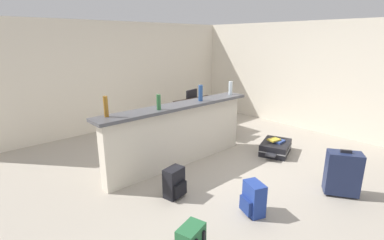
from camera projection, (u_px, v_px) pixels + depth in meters
The scene contains 17 objects.
ground_plane at pixel (214, 162), 5.13m from camera, with size 13.00×13.00×0.05m, color #ADA393.
wall_back at pixel (125, 75), 6.95m from camera, with size 6.60×0.10×2.50m, color silver.
wall_right at pixel (293, 75), 6.96m from camera, with size 0.10×6.00×2.50m, color silver.
partition_half_wall at pixel (179, 136), 4.86m from camera, with size 2.80×0.20×1.02m, color silver.
bar_countertop at pixel (179, 106), 4.71m from camera, with size 2.96×0.40×0.05m, color #4C4C51.
bottle_amber at pixel (106, 107), 3.92m from camera, with size 0.06×0.06×0.29m, color #9E661E.
bottle_green at pixel (159, 102), 4.33m from camera, with size 0.07×0.07×0.23m, color #2D6B38.
bottle_blue at pixel (201, 93), 4.94m from camera, with size 0.08×0.08×0.28m, color #284C89.
bottle_clear at pixel (230, 88), 5.49m from camera, with size 0.07×0.07×0.26m, color silver.
dining_table at pixel (203, 105), 6.57m from camera, with size 1.10×0.80×0.74m.
dining_chair_near_partition at pixel (220, 115), 6.19m from camera, with size 0.47×0.47×0.93m.
dining_chair_far_side at pixel (188, 106), 7.01m from camera, with size 0.47×0.47×0.93m.
suitcase_flat_black at pixel (276, 147), 5.44m from camera, with size 0.89×0.70×0.22m.
backpack_blue at pixel (253, 199), 3.53m from camera, with size 0.31×0.33×0.42m.
suitcase_upright_navy at pixel (343, 173), 3.93m from camera, with size 0.44×0.50×0.67m.
backpack_black at pixel (174, 183), 3.92m from camera, with size 0.31×0.29×0.42m.
book_stack at pixel (277, 141), 5.40m from camera, with size 0.31×0.25×0.06m.
Camera 1 is at (-3.47, -3.23, 2.12)m, focal length 26.68 mm.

